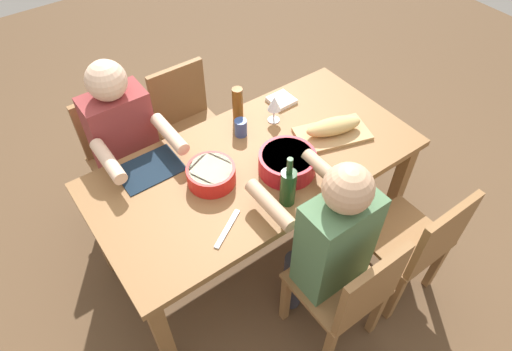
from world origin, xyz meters
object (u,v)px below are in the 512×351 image
Objects in this scene: chair_far_left at (122,152)px; chair_near_right at (417,242)px; dining_table at (256,173)px; beer_bottle at (238,105)px; chair_far_center at (189,122)px; wine_bottle at (288,186)px; serving_bowl_pasta at (211,174)px; cup_far_center at (241,128)px; serving_bowl_salad at (287,162)px; cutting_board at (332,134)px; napkin_stack at (282,100)px; diner_near_center at (329,239)px; bread_loaf at (334,126)px; chair_near_center at (349,291)px; wine_glass at (274,104)px; diner_far_left at (127,143)px.

chair_near_right is at bearing -57.63° from chair_far_left.
beer_bottle reaches higher than dining_table.
chair_far_center is 1.12m from wine_bottle.
beer_bottle reaches higher than serving_bowl_pasta.
chair_far_center is 0.62m from cup_far_center.
dining_table is at bearing 82.96° from wine_bottle.
dining_table is at bearing 122.17° from serving_bowl_salad.
chair_near_right is at bearing -88.56° from cutting_board.
serving_bowl_pasta is 0.84× the size of wine_bottle.
serving_bowl_pasta reaches higher than dining_table.
diner_near_center is at bearing -115.18° from napkin_stack.
chair_far_left reaches higher than cup_far_center.
chair_far_left is at bearing 122.34° from serving_bowl_salad.
serving_bowl_pasta is at bearing -73.62° from chair_far_left.
napkin_stack is (-0.04, 0.40, -0.05)m from bread_loaf.
serving_bowl_salad is 0.57m from napkin_stack.
dining_table is 0.40m from beer_bottle.
dining_table is 0.49m from bread_loaf.
chair_near_center reaches higher than cup_far_center.
chair_far_left reaches higher than serving_bowl_salad.
serving_bowl_pasta is at bearing 155.40° from serving_bowl_salad.
napkin_stack is (0.68, 0.30, -0.04)m from serving_bowl_pasta.
chair_far_left is at bearing 143.92° from beer_bottle.
serving_bowl_salad is 0.21m from wine_bottle.
chair_near_center is at bearing -72.41° from chair_far_left.
beer_bottle is at bearing 144.27° from wine_glass.
beer_bottle is (0.11, 0.33, 0.20)m from dining_table.
dining_table is 17.51× the size of cup_far_center.
cutting_board is 0.40m from napkin_stack.
diner_far_left is 0.66m from beer_bottle.
diner_near_center is 4.10× the size of serving_bowl_salad.
serving_bowl_pasta is 0.76× the size of bread_loaf.
wine_glass is at bearing 19.48° from serving_bowl_pasta.
chair_far_left is 1.30m from bread_loaf.
diner_far_left is 4.10× the size of serving_bowl_salad.
wine_bottle is at bearing -55.37° from serving_bowl_pasta.
wine_bottle reaches higher than beer_bottle.
serving_bowl_salad is (0.35, -0.16, 0.01)m from serving_bowl_pasta.
chair_near_right is 0.72m from cutting_board.
diner_near_center reaches higher than chair_far_left.
wine_bottle reaches higher than dining_table.
beer_bottle is at bearing 130.62° from bread_loaf.
cutting_board is at bearing -41.73° from chair_far_left.
wine_glass is at bearing 74.04° from chair_near_center.
chair_far_left is (-0.48, 1.51, 0.00)m from chair_near_center.
diner_near_center is 5.45× the size of beer_bottle.
wine_bottle is (-0.04, -0.31, 0.20)m from dining_table.
diner_near_center reaches higher than cutting_board.
wine_glass reaches higher than cup_far_center.
wine_glass is 1.67× the size of cup_far_center.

